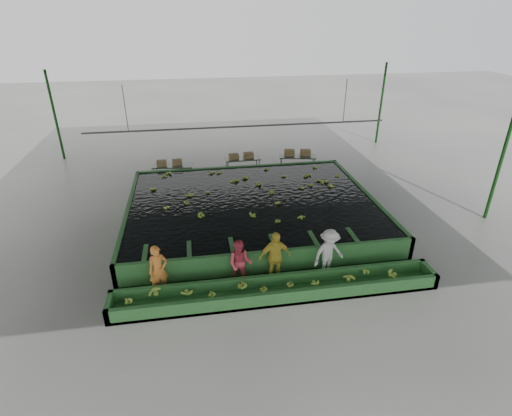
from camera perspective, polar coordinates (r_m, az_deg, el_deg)
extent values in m
plane|color=gray|center=(15.43, 0.31, -4.15)|extent=(80.00, 80.00, 0.00)
cube|color=gray|center=(13.57, 0.36, 14.32)|extent=(20.00, 22.00, 0.04)
cube|color=black|center=(16.33, -0.58, 1.08)|extent=(9.70, 7.70, 0.00)
cylinder|color=#59605B|center=(18.85, -2.30, 11.55)|extent=(0.08, 0.08, 14.00)
cylinder|color=#59605B|center=(18.68, -18.18, 13.31)|extent=(0.04, 0.04, 2.00)
cylinder|color=#59605B|center=(19.86, 12.61, 14.69)|extent=(0.04, 0.04, 2.00)
imported|color=orange|center=(12.53, -13.78, -8.63)|extent=(0.69, 0.57, 1.64)
imported|color=#D74052|center=(12.54, -2.28, -7.91)|extent=(0.90, 0.78, 1.57)
imported|color=gold|center=(12.63, 2.70, -7.04)|extent=(1.09, 0.55, 1.78)
imported|color=silver|center=(13.10, 10.35, -6.39)|extent=(1.23, 0.93, 1.70)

